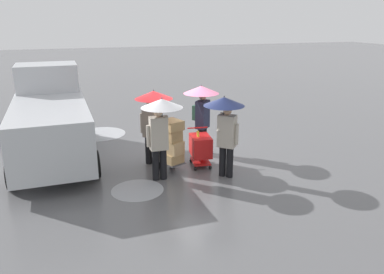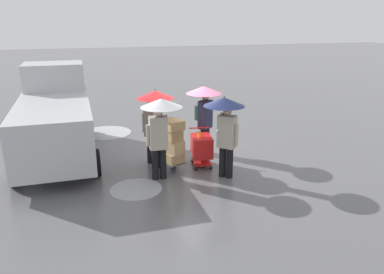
{
  "view_description": "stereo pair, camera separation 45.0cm",
  "coord_description": "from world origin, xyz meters",
  "px_view_note": "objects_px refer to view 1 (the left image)",
  "views": [
    {
      "loc": [
        3.27,
        10.38,
        3.99
      ],
      "look_at": [
        0.27,
        1.56,
        1.05
      ],
      "focal_mm": 35.4,
      "sensor_mm": 36.0,
      "label": 1
    },
    {
      "loc": [
        2.84,
        10.51,
        3.99
      ],
      "look_at": [
        0.27,
        1.56,
        1.05
      ],
      "focal_mm": 35.4,
      "sensor_mm": 36.0,
      "label": 2
    }
  ],
  "objects_px": {
    "hand_dolly_boxes": "(172,142)",
    "pedestrian_pink_side": "(202,104)",
    "cargo_van_parked_right": "(51,120)",
    "pedestrian_far_side": "(160,120)",
    "shopping_cart_vendor": "(201,147)",
    "pedestrian_white_side": "(225,118)",
    "pedestrian_black_side": "(153,110)"
  },
  "relations": [
    {
      "from": "cargo_van_parked_right",
      "to": "pedestrian_white_side",
      "type": "relative_size",
      "value": 2.5
    },
    {
      "from": "pedestrian_white_side",
      "to": "pedestrian_far_side",
      "type": "height_order",
      "value": "same"
    },
    {
      "from": "shopping_cart_vendor",
      "to": "hand_dolly_boxes",
      "type": "bearing_deg",
      "value": 0.5
    },
    {
      "from": "hand_dolly_boxes",
      "to": "pedestrian_white_side",
      "type": "bearing_deg",
      "value": 144.17
    },
    {
      "from": "pedestrian_pink_side",
      "to": "pedestrian_white_side",
      "type": "xyz_separation_m",
      "value": [
        0.01,
        1.77,
        0.01
      ]
    },
    {
      "from": "hand_dolly_boxes",
      "to": "pedestrian_white_side",
      "type": "distance_m",
      "value": 1.66
    },
    {
      "from": "shopping_cart_vendor",
      "to": "pedestrian_pink_side",
      "type": "height_order",
      "value": "pedestrian_pink_side"
    },
    {
      "from": "cargo_van_parked_right",
      "to": "shopping_cart_vendor",
      "type": "height_order",
      "value": "cargo_van_parked_right"
    },
    {
      "from": "pedestrian_white_side",
      "to": "pedestrian_black_side",
      "type": "bearing_deg",
      "value": -43.19
    },
    {
      "from": "pedestrian_black_side",
      "to": "pedestrian_far_side",
      "type": "xyz_separation_m",
      "value": [
        0.06,
        1.12,
        0.0
      ]
    },
    {
      "from": "pedestrian_far_side",
      "to": "pedestrian_white_side",
      "type": "bearing_deg",
      "value": 168.38
    },
    {
      "from": "cargo_van_parked_right",
      "to": "pedestrian_pink_side",
      "type": "relative_size",
      "value": 2.5
    },
    {
      "from": "hand_dolly_boxes",
      "to": "pedestrian_pink_side",
      "type": "relative_size",
      "value": 0.65
    },
    {
      "from": "pedestrian_white_side",
      "to": "pedestrian_far_side",
      "type": "bearing_deg",
      "value": -11.62
    },
    {
      "from": "hand_dolly_boxes",
      "to": "pedestrian_pink_side",
      "type": "bearing_deg",
      "value": -142.27
    },
    {
      "from": "hand_dolly_boxes",
      "to": "pedestrian_black_side",
      "type": "xyz_separation_m",
      "value": [
        0.36,
        -0.6,
        0.8
      ]
    },
    {
      "from": "shopping_cart_vendor",
      "to": "hand_dolly_boxes",
      "type": "distance_m",
      "value": 0.86
    },
    {
      "from": "cargo_van_parked_right",
      "to": "shopping_cart_vendor",
      "type": "bearing_deg",
      "value": 153.01
    },
    {
      "from": "pedestrian_black_side",
      "to": "pedestrian_white_side",
      "type": "bearing_deg",
      "value": 136.81
    },
    {
      "from": "pedestrian_pink_side",
      "to": "pedestrian_white_side",
      "type": "bearing_deg",
      "value": 89.63
    },
    {
      "from": "hand_dolly_boxes",
      "to": "pedestrian_far_side",
      "type": "distance_m",
      "value": 1.04
    },
    {
      "from": "pedestrian_pink_side",
      "to": "pedestrian_white_side",
      "type": "relative_size",
      "value": 1.0
    },
    {
      "from": "pedestrian_white_side",
      "to": "pedestrian_far_side",
      "type": "xyz_separation_m",
      "value": [
        1.6,
        -0.33,
        0.0
      ]
    },
    {
      "from": "pedestrian_black_side",
      "to": "pedestrian_white_side",
      "type": "height_order",
      "value": "same"
    },
    {
      "from": "shopping_cart_vendor",
      "to": "pedestrian_white_side",
      "type": "height_order",
      "value": "pedestrian_white_side"
    },
    {
      "from": "shopping_cart_vendor",
      "to": "pedestrian_far_side",
      "type": "distance_m",
      "value": 1.7
    },
    {
      "from": "cargo_van_parked_right",
      "to": "pedestrian_pink_side",
      "type": "xyz_separation_m",
      "value": [
        -4.25,
        1.07,
        0.39
      ]
    },
    {
      "from": "shopping_cart_vendor",
      "to": "pedestrian_black_side",
      "type": "height_order",
      "value": "pedestrian_black_side"
    },
    {
      "from": "pedestrian_white_side",
      "to": "pedestrian_pink_side",
      "type": "bearing_deg",
      "value": -90.37
    },
    {
      "from": "pedestrian_pink_side",
      "to": "pedestrian_far_side",
      "type": "bearing_deg",
      "value": 41.8
    },
    {
      "from": "cargo_van_parked_right",
      "to": "pedestrian_far_side",
      "type": "bearing_deg",
      "value": 136.43
    },
    {
      "from": "pedestrian_pink_side",
      "to": "hand_dolly_boxes",
      "type": "bearing_deg",
      "value": 37.73
    }
  ]
}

